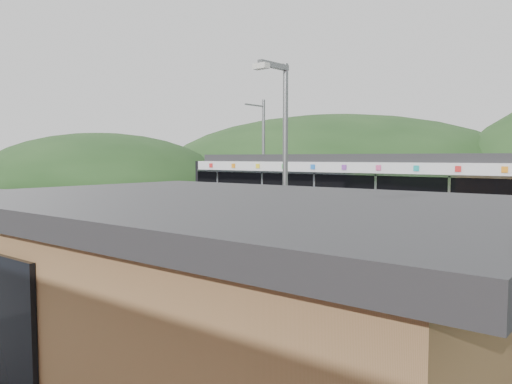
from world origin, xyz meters
The scene contains 8 objects.
ground centered at (0.00, 0.00, 0.00)m, with size 120.00×120.00×0.00m, color #4C4C4F.
hills centered at (6.19, 5.29, 0.00)m, with size 146.00×149.00×26.00m.
platform centered at (0.00, 3.30, 0.15)m, with size 26.00×3.20×0.30m, color #9E9E99.
yellow_line centered at (0.00, 2.00, 0.30)m, with size 26.00×0.10×0.01m, color yellow.
train centered at (1.62, 6.00, 2.06)m, with size 20.44×3.01×3.74m.
catenary_mast_west centered at (-7.00, 8.56, 3.65)m, with size 0.18×1.80×7.00m.
station_shelter centered at (6.00, -9.01, 1.55)m, with size 9.20×6.20×3.00m.
lamp_post centered at (4.52, -5.56, 3.43)m, with size 0.36×1.02×5.73m.
Camera 1 is at (11.15, -14.82, 3.62)m, focal length 35.00 mm.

